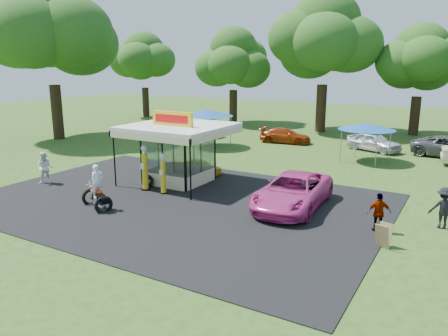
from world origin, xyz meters
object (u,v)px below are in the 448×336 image
at_px(bg_car_a, 202,129).
at_px(tent_west, 206,113).
at_px(gas_station_kiosk, 179,152).
at_px(a_frame_sign, 383,236).
at_px(kiosk_car, 200,167).
at_px(tent_east, 367,127).
at_px(bg_car_c, 374,142).
at_px(pink_sedan, 293,191).
at_px(spectator_west, 45,168).
at_px(gas_pump_left, 145,169).
at_px(motorcycle, 97,191).
at_px(bg_car_b, 285,136).
at_px(gas_pump_right, 163,175).
at_px(spectator_east_a, 444,208).
at_px(spectator_east_b, 379,213).

height_order(bg_car_a, tent_west, tent_west).
height_order(gas_station_kiosk, a_frame_sign, gas_station_kiosk).
distance_m(kiosk_car, tent_east, 12.13).
height_order(gas_station_kiosk, bg_car_c, gas_station_kiosk).
relative_size(pink_sedan, bg_car_a, 1.42).
height_order(spectator_west, tent_east, tent_east).
xyz_separation_m(gas_pump_left, motorcycle, (0.07, -3.54, -0.33)).
distance_m(a_frame_sign, tent_east, 15.40).
xyz_separation_m(spectator_west, bg_car_b, (6.79, 19.25, -0.30)).
relative_size(gas_pump_right, spectator_east_a, 1.24).
relative_size(gas_pump_right, bg_car_a, 0.53).
bearing_deg(tent_east, gas_pump_right, -119.02).
xyz_separation_m(gas_station_kiosk, gas_pump_left, (-0.62, -2.27, -0.58)).
bearing_deg(a_frame_sign, motorcycle, -154.75).
bearing_deg(bg_car_c, gas_station_kiosk, 174.83).
bearing_deg(bg_car_c, gas_pump_right, 179.68).
relative_size(gas_pump_right, pink_sedan, 0.38).
bearing_deg(kiosk_car, tent_east, -42.26).
bearing_deg(spectator_east_a, gas_station_kiosk, -14.07).
relative_size(a_frame_sign, kiosk_car, 0.33).
bearing_deg(pink_sedan, spectator_west, -170.44).
distance_m(gas_pump_left, bg_car_a, 18.20).
bearing_deg(gas_station_kiosk, kiosk_car, 90.00).
distance_m(motorcycle, spectator_east_a, 15.39).
xyz_separation_m(gas_station_kiosk, pink_sedan, (7.39, -1.01, -0.97)).
bearing_deg(tent_west, spectator_east_b, -37.32).
bearing_deg(bg_car_c, motorcycle, -179.77).
bearing_deg(bg_car_c, bg_car_b, 113.04).
relative_size(pink_sedan, bg_car_c, 1.36).
height_order(pink_sedan, tent_west, tent_west).
height_order(kiosk_car, tent_west, tent_west).
xyz_separation_m(gas_pump_right, tent_east, (7.41, 13.36, 1.42)).
relative_size(gas_station_kiosk, motorcycle, 2.39).
bearing_deg(gas_pump_left, spectator_west, -162.20).
xyz_separation_m(gas_pump_right, kiosk_car, (-0.63, 4.51, -0.58)).
relative_size(gas_pump_right, motorcycle, 0.98).
distance_m(spectator_east_a, bg_car_c, 16.74).
bearing_deg(bg_car_b, pink_sedan, -163.41).
height_order(kiosk_car, bg_car_a, bg_car_a).
distance_m(pink_sedan, tent_east, 12.21).
height_order(gas_pump_right, a_frame_sign, gas_pump_right).
bearing_deg(motorcycle, gas_station_kiosk, 106.41).
relative_size(pink_sedan, tent_west, 1.33).
height_order(gas_pump_left, spectator_east_b, gas_pump_left).
height_order(gas_station_kiosk, tent_west, gas_station_kiosk).
relative_size(motorcycle, kiosk_car, 0.80).
relative_size(gas_pump_left, gas_pump_right, 1.14).
bearing_deg(gas_station_kiosk, tent_east, 53.97).
height_order(a_frame_sign, kiosk_car, kiosk_car).
height_order(gas_station_kiosk, motorcycle, gas_station_kiosk).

